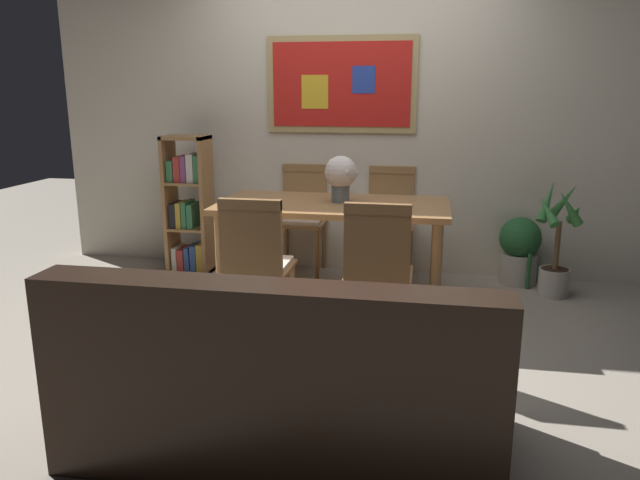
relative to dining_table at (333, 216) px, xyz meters
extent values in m
plane|color=gray|center=(0.04, -0.57, -0.65)|extent=(12.00, 12.00, 0.00)
cube|color=beige|center=(0.04, 0.92, 0.65)|extent=(5.20, 0.10, 2.60)
cube|color=tan|center=(-0.08, 0.85, 0.92)|extent=(1.23, 0.02, 0.77)
cube|color=red|center=(-0.08, 0.84, 0.92)|extent=(1.13, 0.01, 0.67)
cube|color=gold|center=(-0.29, 0.83, 0.86)|extent=(0.22, 0.00, 0.27)
cube|color=#263FA5|center=(0.11, 0.83, 0.96)|extent=(0.19, 0.00, 0.22)
cube|color=#9E7042|center=(0.00, 0.00, 0.07)|extent=(1.63, 0.84, 0.04)
cylinder|color=#9E7042|center=(-0.74, -0.34, -0.30)|extent=(0.07, 0.07, 0.70)
cylinder|color=#9E7042|center=(0.74, -0.34, -0.30)|extent=(0.07, 0.07, 0.70)
cylinder|color=#9E7042|center=(-0.74, 0.34, -0.30)|extent=(0.07, 0.07, 0.70)
cylinder|color=#9E7042|center=(0.74, 0.34, -0.30)|extent=(0.07, 0.07, 0.70)
cube|color=#9E7042|center=(-0.36, -0.68, -0.21)|extent=(0.40, 0.40, 0.03)
cube|color=beige|center=(-0.36, -0.68, -0.19)|extent=(0.36, 0.36, 0.03)
cylinder|color=#9E7042|center=(-0.53, -0.85, -0.44)|extent=(0.04, 0.04, 0.42)
cylinder|color=#9E7042|center=(-0.19, -0.85, -0.44)|extent=(0.04, 0.04, 0.42)
cylinder|color=#9E7042|center=(-0.53, -0.51, -0.44)|extent=(0.04, 0.04, 0.42)
cylinder|color=#9E7042|center=(-0.19, -0.51, -0.44)|extent=(0.04, 0.04, 0.42)
cube|color=#9E7042|center=(-0.36, -0.86, 0.03)|extent=(0.38, 0.04, 0.46)
cube|color=#9E7042|center=(-0.36, -0.86, 0.23)|extent=(0.38, 0.05, 0.06)
cube|color=#9E7042|center=(0.36, 0.68, -0.21)|extent=(0.40, 0.40, 0.03)
cube|color=beige|center=(0.36, 0.68, -0.19)|extent=(0.36, 0.36, 0.03)
cylinder|color=#9E7042|center=(0.53, 0.85, -0.44)|extent=(0.04, 0.04, 0.42)
cylinder|color=#9E7042|center=(0.19, 0.85, -0.44)|extent=(0.04, 0.04, 0.42)
cylinder|color=#9E7042|center=(0.53, 0.51, -0.44)|extent=(0.04, 0.04, 0.42)
cylinder|color=#9E7042|center=(0.19, 0.51, -0.44)|extent=(0.04, 0.04, 0.42)
cube|color=#9E7042|center=(0.36, 0.86, 0.03)|extent=(0.38, 0.04, 0.46)
cube|color=#9E7042|center=(0.36, 0.86, 0.23)|extent=(0.38, 0.05, 0.06)
cube|color=#9E7042|center=(-0.38, 0.68, -0.21)|extent=(0.40, 0.40, 0.03)
cube|color=beige|center=(-0.38, 0.68, -0.19)|extent=(0.36, 0.36, 0.03)
cylinder|color=#9E7042|center=(-0.21, 0.85, -0.44)|extent=(0.04, 0.04, 0.42)
cylinder|color=#9E7042|center=(-0.55, 0.85, -0.44)|extent=(0.04, 0.04, 0.42)
cylinder|color=#9E7042|center=(-0.21, 0.51, -0.44)|extent=(0.04, 0.04, 0.42)
cylinder|color=#9E7042|center=(-0.55, 0.51, -0.44)|extent=(0.04, 0.04, 0.42)
cube|color=#9E7042|center=(-0.38, 0.86, 0.03)|extent=(0.38, 0.04, 0.46)
cube|color=#9E7042|center=(-0.38, 0.86, 0.23)|extent=(0.38, 0.05, 0.06)
cube|color=#9E7042|center=(0.39, -0.68, -0.21)|extent=(0.40, 0.40, 0.03)
cube|color=beige|center=(0.39, -0.68, -0.19)|extent=(0.36, 0.36, 0.03)
cylinder|color=#9E7042|center=(0.22, -0.85, -0.44)|extent=(0.04, 0.04, 0.42)
cylinder|color=#9E7042|center=(0.56, -0.85, -0.44)|extent=(0.04, 0.04, 0.42)
cylinder|color=#9E7042|center=(0.22, -0.51, -0.44)|extent=(0.04, 0.04, 0.42)
cylinder|color=#9E7042|center=(0.56, -0.51, -0.44)|extent=(0.04, 0.04, 0.42)
cube|color=#9E7042|center=(0.39, -0.86, 0.03)|extent=(0.38, 0.04, 0.46)
cube|color=#9E7042|center=(0.39, -0.86, 0.23)|extent=(0.38, 0.05, 0.06)
cube|color=black|center=(0.09, -1.85, -0.45)|extent=(1.80, 0.84, 0.40)
cube|color=black|center=(0.09, -2.17, -0.03)|extent=(1.80, 0.20, 0.44)
cube|color=black|center=(-0.72, -1.85, -0.14)|extent=(0.18, 0.80, 0.22)
cube|color=black|center=(0.90, -1.85, -0.14)|extent=(0.18, 0.80, 0.22)
cube|color=#334C72|center=(-0.36, -2.03, -0.09)|extent=(0.32, 0.16, 0.33)
cube|color=#334C72|center=(0.09, -2.03, -0.09)|extent=(0.32, 0.16, 0.33)
cube|color=#9E7042|center=(-1.48, 0.54, -0.07)|extent=(0.03, 0.28, 1.16)
cube|color=#9E7042|center=(-1.15, 0.54, -0.07)|extent=(0.03, 0.28, 1.16)
cube|color=#9E7042|center=(-1.32, 0.54, -0.64)|extent=(0.36, 0.28, 0.03)
cube|color=#9E7042|center=(-1.32, 0.54, 0.50)|extent=(0.36, 0.28, 0.03)
cube|color=#9E7042|center=(-1.32, 0.54, -0.26)|extent=(0.30, 0.28, 0.02)
cube|color=#9E7042|center=(-1.32, 0.54, 0.12)|extent=(0.30, 0.28, 0.02)
cube|color=beige|center=(-1.44, 0.54, -0.52)|extent=(0.04, 0.22, 0.19)
cube|color=#B2332D|center=(-1.38, 0.54, -0.53)|extent=(0.06, 0.22, 0.18)
cube|color=#2D4C8C|center=(-1.32, 0.54, -0.52)|extent=(0.04, 0.22, 0.20)
cube|color=#2D4C8C|center=(-1.27, 0.54, -0.51)|extent=(0.05, 0.22, 0.22)
cube|color=gold|center=(-1.20, 0.54, -0.50)|extent=(0.06, 0.22, 0.23)
cube|color=black|center=(-1.43, 0.54, -0.15)|extent=(0.05, 0.22, 0.21)
cube|color=gold|center=(-1.38, 0.54, -0.15)|extent=(0.04, 0.22, 0.22)
cube|color=#337247|center=(-1.33, 0.54, -0.14)|extent=(0.04, 0.22, 0.22)
cube|color=#337247|center=(-1.28, 0.54, -0.15)|extent=(0.05, 0.22, 0.20)
cube|color=#337247|center=(-1.43, 0.54, 0.22)|extent=(0.05, 0.22, 0.18)
cube|color=#B2332D|center=(-1.37, 0.54, 0.24)|extent=(0.05, 0.22, 0.21)
cube|color=#7F3F72|center=(-1.31, 0.54, 0.24)|extent=(0.05, 0.22, 0.22)
cube|color=beige|center=(-1.25, 0.54, 0.25)|extent=(0.06, 0.22, 0.23)
cube|color=#337247|center=(-1.19, 0.54, 0.25)|extent=(0.06, 0.22, 0.22)
cylinder|color=#B2ADA3|center=(1.40, 0.71, -0.53)|extent=(0.29, 0.29, 0.24)
cylinder|color=#332319|center=(1.40, 0.71, -0.42)|extent=(0.26, 0.26, 0.02)
sphere|color=#235B2D|center=(1.40, 0.71, -0.27)|extent=(0.33, 0.33, 0.33)
cylinder|color=#235B2D|center=(1.46, 0.56, -0.51)|extent=(0.03, 0.03, 0.29)
cylinder|color=#235B2D|center=(1.54, 0.81, -0.49)|extent=(0.03, 0.03, 0.25)
cylinder|color=#B2ADA3|center=(1.63, 0.43, -0.54)|extent=(0.23, 0.23, 0.21)
cylinder|color=#332319|center=(1.63, 0.43, -0.45)|extent=(0.20, 0.20, 0.02)
cylinder|color=brown|center=(1.63, 0.43, -0.25)|extent=(0.04, 0.04, 0.37)
cone|color=#387F3D|center=(1.74, 0.44, -0.01)|extent=(0.09, 0.23, 0.19)
cone|color=#387F3D|center=(1.66, 0.53, 0.06)|extent=(0.25, 0.15, 0.31)
cone|color=#387F3D|center=(1.54, 0.49, 0.07)|extent=(0.20, 0.25, 0.33)
cone|color=#387F3D|center=(1.53, 0.38, 0.01)|extent=(0.18, 0.25, 0.23)
cone|color=#387F3D|center=(1.67, 0.34, 0.05)|extent=(0.25, 0.16, 0.29)
cylinder|color=slate|center=(0.04, 0.05, 0.16)|extent=(0.13, 0.13, 0.13)
sphere|color=silver|center=(0.04, 0.05, 0.31)|extent=(0.23, 0.23, 0.23)
sphere|color=silver|center=(0.00, 0.13, 0.30)|extent=(0.08, 0.08, 0.08)
sphere|color=silver|center=(0.09, -0.03, 0.32)|extent=(0.06, 0.06, 0.06)
sphere|color=silver|center=(0.13, 0.07, 0.30)|extent=(0.07, 0.07, 0.07)
cube|color=black|center=(0.41, -0.12, 0.10)|extent=(0.13, 0.15, 0.02)
cube|color=gray|center=(0.41, -0.12, 0.12)|extent=(0.09, 0.10, 0.00)
camera|label=1|loc=(0.67, -4.20, 0.88)|focal=34.01mm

